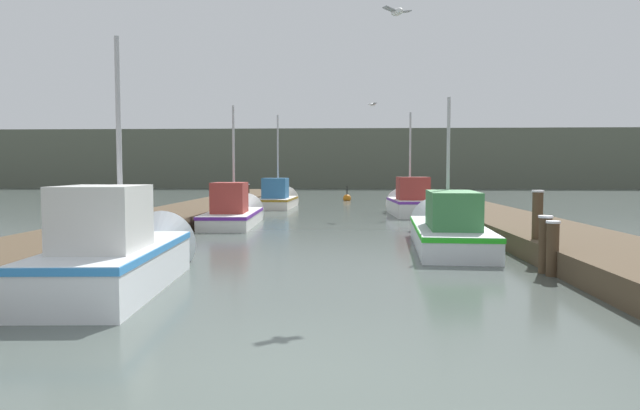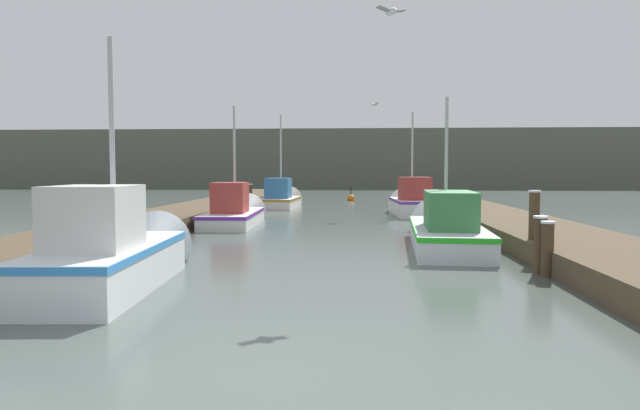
# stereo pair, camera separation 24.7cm
# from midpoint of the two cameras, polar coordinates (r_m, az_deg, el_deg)

# --- Properties ---
(ground_plane) EXTENTS (200.00, 200.00, 0.00)m
(ground_plane) POSITION_cam_midpoint_polar(r_m,az_deg,el_deg) (5.17, -4.89, -17.11)
(ground_plane) COLOR #47514C
(dock_left) EXTENTS (2.54, 40.00, 0.44)m
(dock_left) POSITION_cam_midpoint_polar(r_m,az_deg,el_deg) (21.70, -13.32, -0.79)
(dock_left) COLOR #4C3D2B
(dock_left) RESTS_ON ground_plane
(dock_right) EXTENTS (2.54, 40.00, 0.44)m
(dock_right) POSITION_cam_midpoint_polar(r_m,az_deg,el_deg) (21.38, 15.44, -0.89)
(dock_right) COLOR #4C3D2B
(dock_right) RESTS_ON ground_plane
(distant_shore_ridge) EXTENTS (120.00, 16.00, 5.84)m
(distant_shore_ridge) POSITION_cam_midpoint_polar(r_m,az_deg,el_deg) (63.41, 2.16, 4.53)
(distant_shore_ridge) COLOR #565B4C
(distant_shore_ridge) RESTS_ON ground_plane
(fishing_boat_0) EXTENTS (1.69, 4.74, 4.18)m
(fishing_boat_0) POSITION_cam_midpoint_polar(r_m,az_deg,el_deg) (9.53, -19.80, -4.51)
(fishing_boat_0) COLOR silver
(fishing_boat_0) RESTS_ON ground_plane
(fishing_boat_1) EXTENTS (1.93, 6.35, 3.99)m
(fishing_boat_1) POSITION_cam_midpoint_polar(r_m,az_deg,el_deg) (14.33, 11.96, -2.16)
(fishing_boat_1) COLOR silver
(fishing_boat_1) RESTS_ON ground_plane
(fishing_boat_2) EXTENTS (1.70, 5.33, 4.42)m
(fishing_boat_2) POSITION_cam_midpoint_polar(r_m,az_deg,el_deg) (19.44, -8.83, -0.72)
(fishing_boat_2) COLOR silver
(fishing_boat_2) RESTS_ON ground_plane
(fishing_boat_3) EXTENTS (1.67, 4.50, 4.48)m
(fishing_boat_3) POSITION_cam_midpoint_polar(r_m,az_deg,el_deg) (23.37, 8.62, 0.26)
(fishing_boat_3) COLOR silver
(fishing_boat_3) RESTS_ON ground_plane
(fishing_boat_4) EXTENTS (1.70, 4.66, 4.94)m
(fishing_boat_4) POSITION_cam_midpoint_polar(r_m,az_deg,el_deg) (27.81, -4.42, 0.65)
(fishing_boat_4) COLOR silver
(fishing_boat_4) RESTS_ON ground_plane
(mooring_piling_0) EXTENTS (0.25, 0.25, 1.02)m
(mooring_piling_0) POSITION_cam_midpoint_polar(r_m,az_deg,el_deg) (10.75, 20.97, -3.67)
(mooring_piling_0) COLOR #473523
(mooring_piling_0) RESTS_ON ground_plane
(mooring_piling_1) EXTENTS (0.23, 0.23, 1.18)m
(mooring_piling_1) POSITION_cam_midpoint_polar(r_m,az_deg,el_deg) (26.46, -7.55, 0.85)
(mooring_piling_1) COLOR #473523
(mooring_piling_1) RESTS_ON ground_plane
(mooring_piling_2) EXTENTS (0.24, 0.24, 1.42)m
(mooring_piling_2) POSITION_cam_midpoint_polar(r_m,az_deg,el_deg) (12.12, 20.35, -1.92)
(mooring_piling_2) COLOR #473523
(mooring_piling_2) RESTS_ON ground_plane
(mooring_piling_3) EXTENTS (0.24, 0.24, 0.95)m
(mooring_piling_3) POSITION_cam_midpoint_polar(r_m,az_deg,el_deg) (10.50, 21.61, -4.04)
(mooring_piling_3) COLOR #473523
(mooring_piling_3) RESTS_ON ground_plane
(channel_buoy) EXTENTS (0.47, 0.47, 0.97)m
(channel_buoy) POSITION_cam_midpoint_polar(r_m,az_deg,el_deg) (33.72, 2.51, 0.67)
(channel_buoy) COLOR #BF6513
(channel_buoy) RESTS_ON ground_plane
(seagull_lead) EXTENTS (0.53, 0.40, 0.12)m
(seagull_lead) POSITION_cam_midpoint_polar(r_m,az_deg,el_deg) (10.33, 7.01, 18.64)
(seagull_lead) COLOR white
(seagull_1) EXTENTS (0.35, 0.54, 0.12)m
(seagull_1) POSITION_cam_midpoint_polar(r_m,az_deg,el_deg) (23.19, 4.95, 9.97)
(seagull_1) COLOR white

